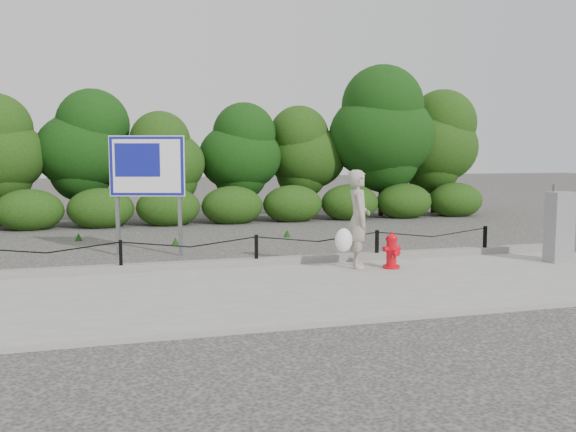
{
  "coord_description": "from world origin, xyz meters",
  "views": [
    {
      "loc": [
        -2.56,
        -11.22,
        2.25
      ],
      "look_at": [
        0.69,
        0.2,
        1.0
      ],
      "focal_mm": 38.0,
      "sensor_mm": 36.0,
      "label": 1
    }
  ],
  "objects_px": {
    "utility_cabinet": "(559,227)",
    "fire_hydrant": "(392,251)",
    "advertising_sign": "(147,171)",
    "pedestrian": "(357,220)"
  },
  "relations": [
    {
      "from": "utility_cabinet",
      "to": "fire_hydrant",
      "type": "bearing_deg",
      "value": 166.79
    },
    {
      "from": "fire_hydrant",
      "to": "advertising_sign",
      "type": "xyz_separation_m",
      "value": [
        -4.28,
        3.14,
        1.43
      ]
    },
    {
      "from": "fire_hydrant",
      "to": "utility_cabinet",
      "type": "bearing_deg",
      "value": -14.49
    },
    {
      "from": "fire_hydrant",
      "to": "utility_cabinet",
      "type": "relative_size",
      "value": 0.44
    },
    {
      "from": "utility_cabinet",
      "to": "advertising_sign",
      "type": "relative_size",
      "value": 0.59
    },
    {
      "from": "advertising_sign",
      "to": "fire_hydrant",
      "type": "bearing_deg",
      "value": -18.74
    },
    {
      "from": "utility_cabinet",
      "to": "advertising_sign",
      "type": "distance_m",
      "value": 8.55
    },
    {
      "from": "advertising_sign",
      "to": "utility_cabinet",
      "type": "bearing_deg",
      "value": -6.18
    },
    {
      "from": "utility_cabinet",
      "to": "advertising_sign",
      "type": "bearing_deg",
      "value": 147.52
    },
    {
      "from": "fire_hydrant",
      "to": "pedestrian",
      "type": "bearing_deg",
      "value": 146.25
    }
  ]
}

